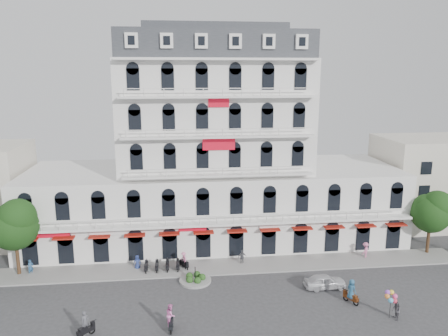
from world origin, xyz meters
TOP-DOWN VIEW (x-y plane):
  - ground at (0.00, 0.00)m, footprint 120.00×120.00m
  - sidewalk at (0.00, 9.00)m, footprint 53.00×4.00m
  - main_building at (0.00, 18.00)m, footprint 45.00×15.00m
  - flank_building_east at (30.00, 20.00)m, footprint 14.00×10.00m
  - traffic_island at (-3.00, 6.00)m, footprint 3.20×3.20m
  - parked_scooter_row at (-6.35, 8.80)m, footprint 4.40×1.80m
  - tree_west_inner at (-20.95, 9.48)m, footprint 4.76×4.76m
  - tree_east_inner at (24.05, 9.98)m, footprint 4.40×4.37m
  - parked_car at (9.43, 3.29)m, footprint 4.13×1.82m
  - rider_west at (-12.04, -2.37)m, footprint 1.33×1.28m
  - rider_southwest at (-5.36, -2.21)m, footprint 0.73×1.70m
  - rider_east at (10.82, 0.25)m, footprint 1.06×1.53m
  - rider_center at (-4.07, 9.06)m, footprint 1.04×1.54m
  - pedestrian_left at (-8.98, 9.50)m, footprint 0.82×0.56m
  - pedestrian_mid at (2.28, 9.50)m, footprint 1.04×0.60m
  - pedestrian_right at (16.29, 9.50)m, footprint 1.38×1.34m
  - pedestrian_far at (-19.83, 9.50)m, footprint 0.69×0.70m
  - balloon_vendor at (13.39, -2.67)m, footprint 1.31×1.25m

SIDE VIEW (x-z plane):
  - ground at x=0.00m, z-range 0.00..0.00m
  - parked_scooter_row at x=-6.35m, z-range -0.55..0.55m
  - sidewalk at x=0.00m, z-range 0.00..0.16m
  - traffic_island at x=-3.00m, z-range -0.54..1.06m
  - parked_car at x=9.43m, z-range 0.00..1.38m
  - pedestrian_left at x=-8.98m, z-range 0.00..1.60m
  - pedestrian_far at x=-19.83m, z-range 0.00..1.63m
  - pedestrian_mid at x=2.28m, z-range 0.00..1.67m
  - pedestrian_right at x=16.29m, z-range 0.00..1.90m
  - rider_center at x=-4.07m, z-range 0.02..1.95m
  - rider_west at x=-12.04m, z-range -0.10..2.12m
  - rider_east at x=10.82m, z-range 0.02..2.35m
  - rider_southwest at x=-5.36m, z-range 0.05..2.38m
  - balloon_vendor at x=13.39m, z-range 0.05..2.49m
  - tree_east_inner at x=24.05m, z-range 1.43..9.00m
  - tree_west_inner at x=-20.95m, z-range 1.56..9.81m
  - flank_building_east at x=30.00m, z-range 0.00..12.00m
  - main_building at x=0.00m, z-range -2.94..22.86m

